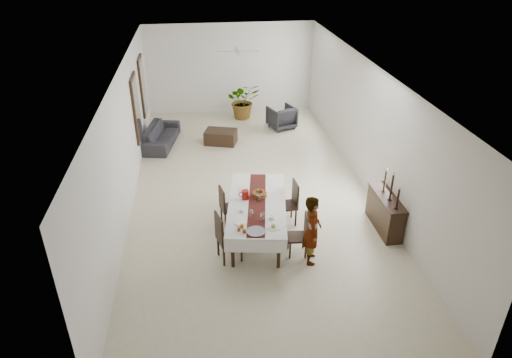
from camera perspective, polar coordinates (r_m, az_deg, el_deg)
name	(u,v)px	position (r m, az deg, el deg)	size (l,w,h in m)	color
floor	(251,189)	(11.99, -0.67, -1.31)	(6.00, 12.00, 0.00)	beige
ceiling	(250,69)	(10.75, -0.77, 13.63)	(6.00, 12.00, 0.02)	white
wall_back	(230,69)	(16.93, -3.24, 13.62)	(6.00, 0.02, 3.20)	silver
wall_front	(305,310)	(6.28, 6.18, -15.99)	(6.00, 0.02, 3.20)	silver
wall_left	(126,140)	(11.35, -15.99, 4.75)	(0.02, 12.00, 3.20)	silver
wall_right	(368,127)	(11.98, 13.77, 6.32)	(0.02, 12.00, 3.20)	silver
dining_table_top	(257,204)	(9.93, 0.13, -3.15)	(1.04, 2.50, 0.05)	black
table_leg_fl	(233,252)	(9.20, -2.93, -9.11)	(0.07, 0.07, 0.73)	black
table_leg_fr	(279,253)	(9.18, 2.87, -9.19)	(0.07, 0.07, 0.73)	black
table_leg_bl	(239,192)	(11.16, -2.10, -1.61)	(0.07, 0.07, 0.73)	black
table_leg_br	(277,192)	(11.15, 2.61, -1.66)	(0.07, 0.07, 0.73)	black
tablecloth_top	(257,203)	(9.91, 0.13, -3.00)	(1.23, 2.69, 0.01)	silver
tablecloth_drape_left	(229,208)	(10.02, -3.37, -3.69)	(0.01, 2.69, 0.31)	silver
tablecloth_drape_right	(285,209)	(10.00, 3.63, -3.77)	(0.01, 2.69, 0.31)	white
tablecloth_drape_near	(256,246)	(8.89, -0.06, -8.38)	(1.23, 0.01, 0.31)	white
tablecloth_drape_far	(258,179)	(11.15, 0.27, -0.04)	(1.23, 0.01, 0.31)	silver
table_runner	(257,203)	(9.91, 0.13, -2.96)	(0.36, 2.61, 0.00)	#561C18
red_pitcher	(245,195)	(10.00, -1.35, -1.97)	(0.16, 0.16, 0.21)	maroon
pitcher_handle	(241,195)	(10.00, -1.86, -1.97)	(0.13, 0.13, 0.02)	maroon
wine_glass_near	(262,216)	(9.29, 0.81, -4.71)	(0.07, 0.07, 0.18)	silver
wine_glass_mid	(251,214)	(9.38, -0.59, -4.34)	(0.07, 0.07, 0.18)	white
wine_glass_far	(259,198)	(9.91, 0.44, -2.38)	(0.07, 0.07, 0.18)	white
teacup_right	(272,218)	(9.36, 1.97, -4.84)	(0.09, 0.09, 0.06)	silver
saucer_right	(272,219)	(9.38, 1.96, -4.97)	(0.16, 0.16, 0.01)	white
teacup_left	(242,210)	(9.59, -1.79, -3.93)	(0.09, 0.09, 0.06)	white
saucer_left	(242,211)	(9.61, -1.79, -4.06)	(0.16, 0.16, 0.01)	silver
plate_near_right	(273,227)	(9.12, 2.18, -6.05)	(0.25, 0.25, 0.02)	silver
bread_near_right	(273,226)	(9.10, 2.18, -5.90)	(0.09, 0.09, 0.09)	tan
plate_near_left	(241,222)	(9.26, -1.92, -5.45)	(0.25, 0.25, 0.02)	white
plate_far_left	(243,189)	(10.41, -1.64, -1.25)	(0.25, 0.25, 0.02)	silver
serving_tray	(256,232)	(8.99, -0.02, -6.58)	(0.38, 0.38, 0.02)	#48474D
jam_jar_a	(244,231)	(8.95, -1.50, -6.52)	(0.07, 0.07, 0.08)	brown
jam_jar_b	(239,229)	(9.01, -2.15, -6.28)	(0.07, 0.07, 0.08)	maroon
jam_jar_c	(242,226)	(9.09, -1.78, -5.91)	(0.07, 0.07, 0.08)	#8C4D14
fruit_basket	(260,194)	(10.10, 0.45, -1.95)	(0.31, 0.31, 0.10)	brown
fruit_red	(261,191)	(10.08, 0.64, -1.51)	(0.09, 0.09, 0.09)	#A41910
fruit_green	(258,191)	(10.09, 0.22, -1.47)	(0.08, 0.08, 0.08)	#507623
chair_right_near_seat	(297,237)	(9.54, 5.16, -7.24)	(0.39, 0.39, 0.04)	black
chair_right_near_leg_fl	(306,250)	(9.57, 6.21, -8.82)	(0.04, 0.04, 0.39)	black
chair_right_near_leg_fr	(303,241)	(9.82, 5.92, -7.68)	(0.04, 0.04, 0.39)	black
chair_right_near_leg_bl	(290,251)	(9.53, 4.27, -8.91)	(0.04, 0.04, 0.39)	black
chair_right_near_leg_br	(288,241)	(9.78, 4.03, -7.76)	(0.04, 0.04, 0.39)	black
chair_right_near_back	(306,226)	(9.42, 6.32, -5.86)	(0.39, 0.04, 0.50)	black
chair_right_far_seat	(286,206)	(10.46, 3.82, -3.33)	(0.44, 0.44, 0.05)	black
chair_right_far_leg_fl	(296,218)	(10.49, 4.99, -4.85)	(0.04, 0.04, 0.44)	black
chair_right_far_leg_fr	(291,209)	(10.78, 4.46, -3.82)	(0.04, 0.04, 0.44)	black
chair_right_far_leg_bl	(281,220)	(10.40, 3.08, -5.09)	(0.04, 0.04, 0.44)	black
chair_right_far_leg_br	(277,211)	(10.69, 2.59, -4.04)	(0.04, 0.04, 0.44)	black
chair_right_far_back	(295,193)	(10.35, 4.95, -1.79)	(0.44, 0.04, 0.56)	black
chair_left_near_seat	(229,239)	(9.35, -3.34, -7.51)	(0.46, 0.46, 0.05)	black
chair_left_near_leg_fl	(218,246)	(9.60, -4.75, -8.36)	(0.05, 0.05, 0.46)	black
chair_left_near_leg_fr	(224,257)	(9.31, -4.01, -9.67)	(0.05, 0.05, 0.46)	black
chair_left_near_leg_bl	(235,242)	(9.69, -2.61, -7.87)	(0.05, 0.05, 0.46)	black
chair_left_near_leg_br	(242,252)	(9.41, -1.81, -9.14)	(0.05, 0.05, 0.46)	black
chair_left_near_back	(219,229)	(9.11, -4.64, -6.20)	(0.46, 0.04, 0.59)	black
chair_left_far_seat	(230,208)	(10.44, -3.26, -3.60)	(0.41, 0.41, 0.05)	black
chair_left_far_leg_fl	(221,214)	(10.66, -4.35, -4.34)	(0.04, 0.04, 0.40)	black
chair_left_far_leg_fr	(226,221)	(10.39, -3.83, -5.28)	(0.04, 0.04, 0.40)	black
chair_left_far_leg_bl	(235,211)	(10.73, -2.64, -4.01)	(0.04, 0.04, 0.40)	black
chair_left_far_leg_br	(239,218)	(10.47, -2.08, -4.94)	(0.04, 0.04, 0.40)	black
chair_left_far_back	(222,199)	(10.25, -4.29, -2.48)	(0.41, 0.04, 0.52)	black
woman	(312,230)	(9.19, 7.05, -6.33)	(0.55, 0.36, 1.51)	gray
sideboard_body	(385,213)	(10.68, 15.78, -4.09)	(0.36, 1.34, 0.81)	black
sideboard_top	(387,197)	(10.47, 16.08, -2.17)	(0.39, 1.40, 0.03)	black
candlestick_near_base	(396,208)	(10.08, 17.13, -3.46)	(0.09, 0.09, 0.03)	black
candlestick_near_shaft	(398,198)	(9.96, 17.32, -2.30)	(0.04, 0.04, 0.45)	black
candlestick_near_candle	(400,187)	(9.83, 17.54, -1.00)	(0.03, 0.03, 0.07)	silver
candlestick_mid_base	(390,199)	(10.35, 16.37, -2.42)	(0.09, 0.09, 0.03)	black
candlestick_mid_shaft	(392,187)	(10.20, 16.60, -0.96)	(0.04, 0.04, 0.58)	black
candlestick_mid_candle	(394,173)	(10.05, 16.86, 0.66)	(0.03, 0.03, 0.07)	beige
candlestick_far_base	(384,191)	(10.63, 15.65, -1.44)	(0.09, 0.09, 0.03)	black
candlestick_far_shaft	(385,181)	(10.51, 15.84, -0.21)	(0.04, 0.04, 0.49)	black
candlestick_far_candle	(387,169)	(10.38, 16.04, 1.15)	(0.03, 0.03, 0.07)	beige
sofa	(161,135)	(14.74, -11.79, 5.35)	(2.05, 0.80, 0.60)	#2C2A30
armchair	(282,117)	(15.71, 3.22, 7.72)	(0.81, 0.84, 0.76)	#2C2A30
coffee_table	(221,137)	(14.59, -4.42, 5.28)	(0.96, 0.64, 0.43)	black
potted_plant	(243,101)	(16.50, -1.61, 9.78)	(1.16, 1.01, 1.29)	#3A5F26
mirror_frame_near	(136,108)	(13.37, -14.74, 8.56)	(0.06, 1.05, 1.85)	black
mirror_glass_near	(138,108)	(13.37, -14.59, 8.57)	(0.01, 0.90, 1.70)	white
mirror_frame_far	(143,86)	(15.35, -13.99, 11.23)	(0.06, 1.05, 1.85)	black
mirror_glass_far	(144,86)	(15.35, -13.86, 11.24)	(0.01, 0.90, 1.70)	silver
fan_rod	(237,44)	(13.67, -2.34, 16.46)	(0.04, 0.04, 0.20)	silver
fan_hub	(238,51)	(13.72, -2.32, 15.64)	(0.16, 0.16, 0.08)	beige
fan_blade_n	(236,49)	(14.06, -2.46, 15.96)	(0.10, 0.55, 0.01)	silver
fan_blade_s	(239,54)	(13.38, -2.17, 15.31)	(0.10, 0.55, 0.01)	silver
fan_blade_e	(250,51)	(13.75, -0.81, 15.69)	(0.55, 0.10, 0.01)	silver
fan_blade_w	(226,52)	(13.69, -3.83, 15.58)	(0.55, 0.10, 0.01)	silver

